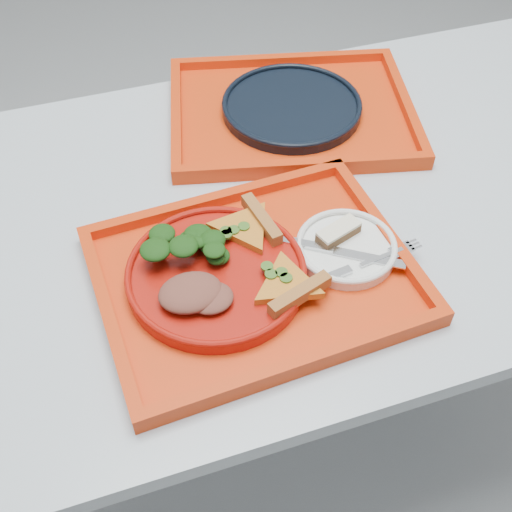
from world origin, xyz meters
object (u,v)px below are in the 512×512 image
object	(u,v)px
dessert_bar	(338,232)
dinner_plate	(216,276)
tray_far	(291,114)
navy_plate	(292,108)
tray_main	(255,278)

from	to	relation	value
dessert_bar	dinner_plate	bearing A→B (deg)	164.44
dinner_plate	dessert_bar	bearing A→B (deg)	3.65
tray_far	navy_plate	xyz separation A→B (m)	(0.00, 0.00, 0.01)
tray_main	navy_plate	world-z (taller)	navy_plate
dessert_bar	tray_far	bearing A→B (deg)	62.08
dinner_plate	dessert_bar	world-z (taller)	dessert_bar
tray_far	navy_plate	bearing A→B (deg)	0.00
dinner_plate	navy_plate	world-z (taller)	dinner_plate
tray_main	dinner_plate	bearing A→B (deg)	166.68
tray_far	dessert_bar	xyz separation A→B (m)	(-0.05, -0.34, 0.03)
tray_main	dessert_bar	world-z (taller)	dessert_bar
dinner_plate	navy_plate	xyz separation A→B (m)	(0.25, 0.35, -0.00)
tray_main	tray_far	size ratio (longest dim) A/B	1.00
navy_plate	dessert_bar	bearing A→B (deg)	-98.71
tray_main	dinner_plate	distance (m)	0.06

